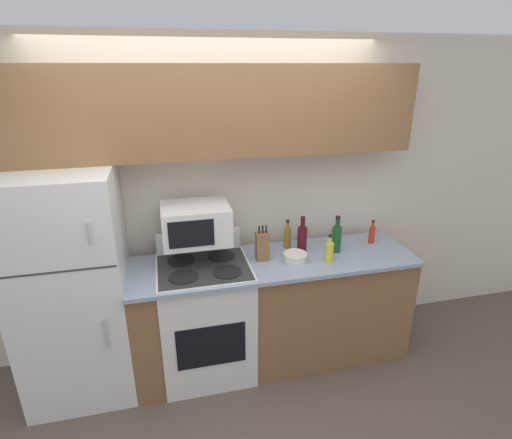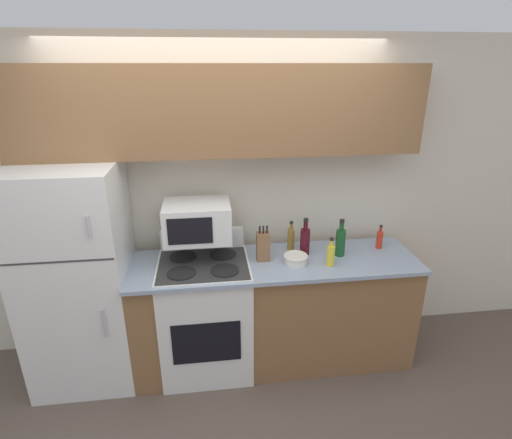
% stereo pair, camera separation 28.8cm
% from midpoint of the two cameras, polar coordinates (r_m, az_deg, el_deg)
% --- Properties ---
extents(ground_plane, '(12.00, 12.00, 0.00)m').
position_cam_midpoint_polar(ground_plane, '(3.33, -0.70, -22.91)').
color(ground_plane, brown).
extents(wall_back, '(8.00, 0.05, 2.55)m').
position_cam_midpoint_polar(wall_back, '(3.27, -2.27, 2.60)').
color(wall_back, beige).
rests_on(wall_back, ground_plane).
extents(lower_cabinets, '(2.19, 0.64, 0.92)m').
position_cam_midpoint_polar(lower_cabinets, '(3.32, 5.13, -12.91)').
color(lower_cabinets, brown).
rests_on(lower_cabinets, ground_plane).
extents(refrigerator, '(0.74, 0.70, 1.70)m').
position_cam_midpoint_polar(refrigerator, '(3.19, -21.68, -7.82)').
color(refrigerator, white).
rests_on(refrigerator, ground_plane).
extents(upper_cabinets, '(2.93, 0.31, 0.63)m').
position_cam_midpoint_polar(upper_cabinets, '(2.93, -2.15, 15.25)').
color(upper_cabinets, brown).
rests_on(upper_cabinets, refrigerator).
extents(stove, '(0.69, 0.62, 1.09)m').
position_cam_midpoint_polar(stove, '(3.23, -4.59, -13.45)').
color(stove, white).
rests_on(stove, ground_plane).
extents(microwave, '(0.49, 0.38, 0.28)m').
position_cam_midpoint_polar(microwave, '(2.96, -5.66, -0.27)').
color(microwave, white).
rests_on(microwave, stove).
extents(knife_block, '(0.10, 0.08, 0.28)m').
position_cam_midpoint_polar(knife_block, '(3.02, 3.75, -3.90)').
color(knife_block, brown).
rests_on(knife_block, lower_cabinets).
extents(bowl, '(0.18, 0.18, 0.07)m').
position_cam_midpoint_polar(bowl, '(3.03, 8.42, -5.66)').
color(bowl, silver).
rests_on(bowl, lower_cabinets).
extents(bottle_hot_sauce, '(0.05, 0.05, 0.20)m').
position_cam_midpoint_polar(bottle_hot_sauce, '(3.42, 19.58, -2.71)').
color(bottle_hot_sauce, red).
rests_on(bottle_hot_sauce, lower_cabinets).
extents(bottle_vinegar, '(0.06, 0.06, 0.24)m').
position_cam_midpoint_polar(bottle_vinegar, '(3.23, 7.57, -2.73)').
color(bottle_vinegar, olive).
rests_on(bottle_vinegar, lower_cabinets).
extents(bottle_wine_green, '(0.08, 0.08, 0.30)m').
position_cam_midpoint_polar(bottle_wine_green, '(3.19, 14.53, -3.11)').
color(bottle_wine_green, '#194C23').
rests_on(bottle_wine_green, lower_cabinets).
extents(bottle_cooking_spray, '(0.06, 0.06, 0.22)m').
position_cam_midpoint_polar(bottle_cooking_spray, '(3.03, 13.32, -4.97)').
color(bottle_cooking_spray, gold).
rests_on(bottle_cooking_spray, lower_cabinets).
extents(bottle_wine_red, '(0.08, 0.08, 0.30)m').
position_cam_midpoint_polar(bottle_wine_red, '(3.15, 9.62, -3.03)').
color(bottle_wine_red, '#470F19').
rests_on(bottle_wine_red, lower_cabinets).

